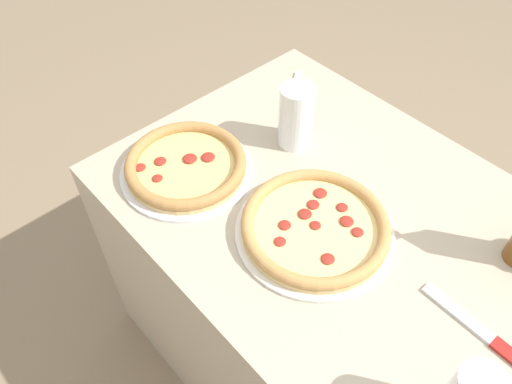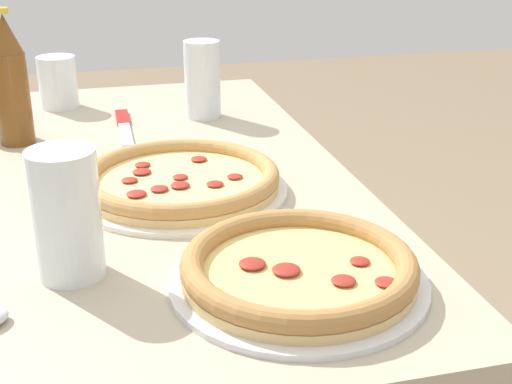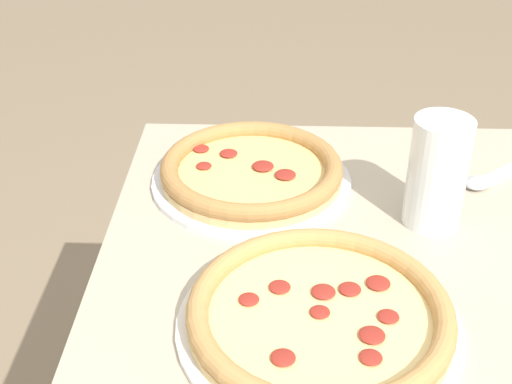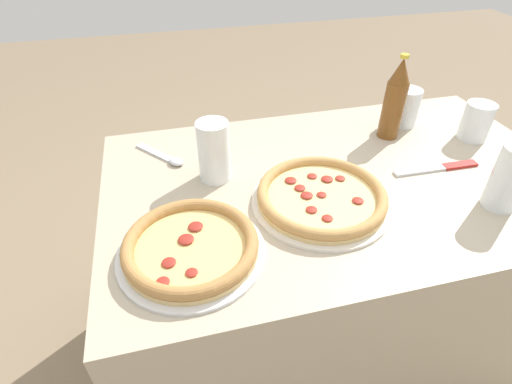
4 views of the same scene
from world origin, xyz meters
The scene contains 7 objects.
ground_plane centered at (0.00, 0.00, 0.00)m, with size 8.00×8.00×0.00m, color #847056.
table centered at (0.00, 0.00, 0.35)m, with size 1.22×0.74×0.70m.
pizza_pepperoni centered at (-0.41, -0.18, 0.72)m, with size 0.30×0.30×0.04m.
pizza_veggie centered at (-0.09, -0.09, 0.72)m, with size 0.33×0.33×0.04m.
glass_iced_tea centered at (-0.32, 0.08, 0.78)m, with size 0.08×0.08×0.16m.
knife centered at (0.27, -0.03, 0.71)m, with size 0.24×0.03×0.01m.
spoon centered at (-0.43, 0.20, 0.71)m, with size 0.13×0.16×0.02m.
Camera 1 is at (0.29, -0.59, 1.53)m, focal length 35.00 mm.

